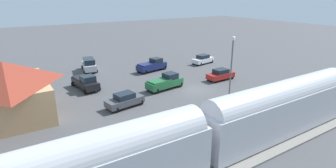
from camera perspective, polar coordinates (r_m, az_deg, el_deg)
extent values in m
plane|color=#4C4C4F|center=(37.49, 5.73, -1.32)|extent=(200.00, 200.00, 0.00)
cube|color=gray|center=(28.78, 23.41, -9.01)|extent=(4.80, 70.00, 0.18)
cube|color=#59544C|center=(28.38, 24.64, -9.23)|extent=(0.10, 70.00, 0.12)
cube|color=#59544C|center=(29.06, 22.29, -8.25)|extent=(0.10, 70.00, 0.12)
cube|color=#B7B2A8|center=(30.84, 17.34, -6.30)|extent=(3.20, 46.00, 0.30)
cube|color=silver|center=(27.15, 22.75, -5.75)|extent=(2.90, 17.91, 3.70)
cube|color=red|center=(28.02, 20.25, -5.36)|extent=(0.04, 16.48, 0.36)
cylinder|color=silver|center=(26.53, 23.21, -2.29)|extent=(2.75, 17.20, 2.76)
cylinder|color=silver|center=(16.28, -19.75, -15.15)|extent=(2.75, 17.20, 2.76)
cube|color=tan|center=(33.31, -30.62, -2.99)|extent=(9.96, 7.63, 3.82)
pyramid|color=maroon|center=(32.46, -31.49, 2.08)|extent=(10.76, 8.43, 2.33)
cube|color=#4C3323|center=(33.83, -23.94, -3.22)|extent=(1.10, 0.08, 2.10)
cylinder|color=brown|center=(25.93, 9.17, -9.10)|extent=(0.22, 0.22, 0.85)
cylinder|color=silver|center=(25.61, 9.26, -7.64)|extent=(0.36, 0.36, 0.62)
sphere|color=tan|center=(25.42, 9.31, -6.77)|extent=(0.24, 0.24, 0.24)
cube|color=silver|center=(48.63, -16.38, 3.67)|extent=(5.17, 2.82, 1.00)
cube|color=#19232D|center=(48.26, -16.46, 4.71)|extent=(3.69, 2.32, 0.88)
cylinder|color=black|center=(50.52, -17.54, 3.51)|extent=(0.22, 0.68, 0.68)
cylinder|color=black|center=(50.67, -15.61, 3.73)|extent=(0.22, 0.68, 0.68)
cylinder|color=black|center=(46.85, -17.10, 2.42)|extent=(0.22, 0.68, 0.68)
cylinder|color=black|center=(47.01, -15.02, 2.66)|extent=(0.22, 0.68, 0.68)
cube|color=navy|center=(46.61, -3.49, 3.77)|extent=(2.88, 5.66, 0.92)
cube|color=#19232D|center=(47.03, -2.54, 5.03)|extent=(2.00, 2.01, 0.84)
cylinder|color=black|center=(48.70, -2.16, 3.87)|extent=(0.22, 0.76, 0.76)
cylinder|color=black|center=(47.45, -0.81, 3.49)|extent=(0.22, 0.76, 0.76)
cylinder|color=black|center=(46.11, -6.22, 2.94)|extent=(0.22, 0.76, 0.76)
cylinder|color=black|center=(44.79, -4.90, 2.52)|extent=(0.22, 0.76, 0.76)
cube|color=navy|center=(45.90, -4.41, 4.24)|extent=(2.36, 3.25, 0.20)
cube|color=#236638|center=(37.54, -0.71, 0.16)|extent=(2.64, 5.61, 0.92)
cube|color=#19232D|center=(37.91, 0.48, 1.74)|extent=(1.93, 1.94, 0.84)
cylinder|color=black|center=(39.63, 0.90, 0.45)|extent=(0.22, 0.76, 0.76)
cylinder|color=black|center=(38.41, 2.58, -0.15)|extent=(0.22, 0.76, 0.76)
cylinder|color=black|center=(37.10, -4.12, -0.87)|extent=(0.22, 0.76, 0.76)
cylinder|color=black|center=(35.79, -2.50, -1.56)|extent=(0.22, 0.76, 0.76)
cube|color=#236638|center=(36.81, -1.85, 0.69)|extent=(2.23, 3.19, 0.20)
cube|color=white|center=(52.00, 7.40, 5.06)|extent=(2.60, 4.75, 0.76)
cube|color=#19232D|center=(51.84, 7.43, 5.81)|extent=(1.97, 2.41, 0.64)
cylinder|color=black|center=(53.86, 7.90, 5.09)|extent=(0.22, 0.68, 0.68)
cylinder|color=black|center=(52.89, 9.24, 4.78)|extent=(0.22, 0.68, 0.68)
cylinder|color=black|center=(51.34, 5.46, 4.52)|extent=(0.22, 0.68, 0.68)
cylinder|color=black|center=(50.32, 6.82, 4.19)|extent=(0.22, 0.68, 0.68)
cube|color=black|center=(39.33, -17.14, 0.18)|extent=(5.60, 2.61, 0.92)
cube|color=#19232D|center=(38.17, -16.65, 1.06)|extent=(1.93, 1.93, 0.84)
cylinder|color=black|center=(37.92, -14.60, -1.00)|extent=(0.22, 0.76, 0.76)
cylinder|color=black|center=(37.28, -16.97, -1.56)|extent=(0.22, 0.76, 0.76)
cylinder|color=black|center=(41.68, -17.17, 0.52)|extent=(0.22, 0.76, 0.76)
cylinder|color=black|center=(41.10, -19.36, 0.05)|extent=(0.22, 0.76, 0.76)
cube|color=black|center=(40.01, -17.75, 1.26)|extent=(3.18, 2.21, 0.20)
cube|color=red|center=(42.41, 11.08, 1.80)|extent=(1.95, 4.54, 0.76)
cube|color=#19232D|center=(42.22, 11.14, 2.71)|extent=(1.67, 2.20, 0.64)
cylinder|color=black|center=(40.83, 10.14, 0.65)|extent=(0.22, 0.68, 0.68)
cylinder|color=black|center=(41.93, 8.63, 1.20)|extent=(0.22, 0.68, 0.68)
cylinder|color=black|center=(43.19, 13.40, 1.41)|extent=(0.22, 0.68, 0.68)
cylinder|color=black|center=(44.23, 11.89, 1.92)|extent=(0.22, 0.68, 0.68)
cube|color=#47494F|center=(31.99, -9.16, -3.64)|extent=(2.53, 4.73, 0.76)
cube|color=#19232D|center=(31.74, -9.22, -2.46)|extent=(1.94, 2.39, 0.64)
cylinder|color=black|center=(33.61, -7.44, -3.14)|extent=(0.22, 0.68, 0.68)
cylinder|color=black|center=(32.39, -5.83, -3.93)|extent=(0.22, 0.68, 0.68)
cylinder|color=black|center=(31.99, -12.47, -4.59)|extent=(0.22, 0.68, 0.68)
cylinder|color=black|center=(30.70, -10.98, -5.49)|extent=(0.22, 0.68, 0.68)
cylinder|color=#515156|center=(30.69, 13.13, 1.68)|extent=(0.16, 0.16, 8.03)
sphere|color=#EAE5C6|center=(29.79, 13.72, 9.43)|extent=(0.44, 0.44, 0.44)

